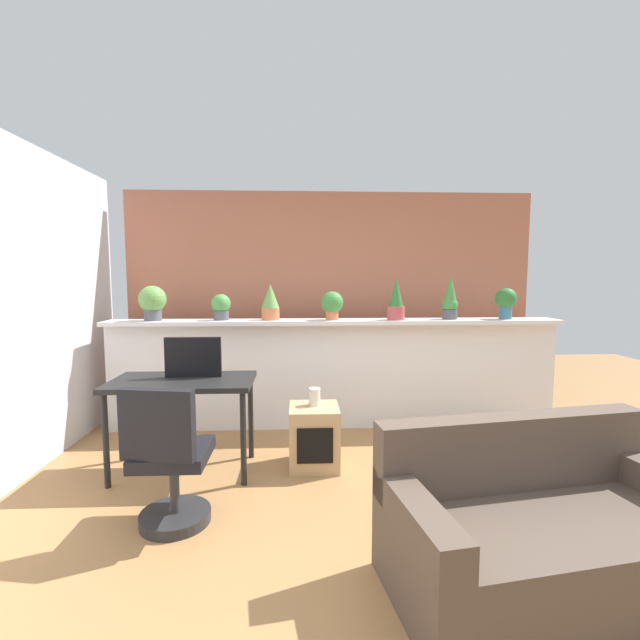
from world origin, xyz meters
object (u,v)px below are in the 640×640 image
(couch, at_px, (542,532))
(potted_plant_3, at_px, (332,304))
(potted_plant_1, at_px, (221,306))
(desk, at_px, (183,390))
(vase_on_shelf, at_px, (315,397))
(potted_plant_5, at_px, (450,300))
(potted_plant_0, at_px, (152,302))
(potted_plant_6, at_px, (506,301))
(office_chair, at_px, (169,467))
(potted_plant_4, at_px, (396,301))
(side_cube_shelf, at_px, (314,437))
(potted_plant_2, at_px, (270,302))
(tv_monitor, at_px, (193,357))

(couch, bearing_deg, potted_plant_3, 110.51)
(potted_plant_1, relative_size, potted_plant_3, 0.91)
(desk, height_order, couch, couch)
(vase_on_shelf, bearing_deg, potted_plant_3, 76.52)
(potted_plant_5, distance_m, desk, 2.72)
(potted_plant_0, distance_m, potted_plant_3, 1.78)
(potted_plant_6, height_order, office_chair, potted_plant_6)
(desk, height_order, office_chair, office_chair)
(desk, relative_size, vase_on_shelf, 7.72)
(potted_plant_3, bearing_deg, potted_plant_4, -2.17)
(office_chair, relative_size, side_cube_shelf, 1.82)
(potted_plant_0, distance_m, office_chair, 2.08)
(potted_plant_2, bearing_deg, office_chair, -106.03)
(potted_plant_2, distance_m, vase_on_shelf, 1.22)
(potted_plant_5, xyz_separation_m, vase_on_shelf, (-1.42, -0.88, -0.75))
(potted_plant_3, distance_m, couch, 2.70)
(potted_plant_2, bearing_deg, potted_plant_6, -0.31)
(potted_plant_1, xyz_separation_m, side_cube_shelf, (0.90, -0.94, -1.01))
(potted_plant_0, distance_m, tv_monitor, 1.13)
(potted_plant_4, bearing_deg, side_cube_shelf, -134.09)
(potted_plant_0, relative_size, potted_plant_5, 0.77)
(vase_on_shelf, height_order, couch, couch)
(office_chair, xyz_separation_m, couch, (2.01, -0.61, -0.11))
(desk, xyz_separation_m, tv_monitor, (0.07, 0.08, 0.25))
(vase_on_shelf, relative_size, couch, 0.09)
(potted_plant_3, relative_size, potted_plant_5, 0.64)
(potted_plant_2, distance_m, potted_plant_6, 2.41)
(tv_monitor, distance_m, office_chair, 1.02)
(tv_monitor, bearing_deg, potted_plant_4, 24.96)
(potted_plant_5, height_order, potted_plant_6, potted_plant_5)
(potted_plant_0, distance_m, potted_plant_4, 2.42)
(potted_plant_3, bearing_deg, tv_monitor, -143.51)
(side_cube_shelf, bearing_deg, potted_plant_1, 133.67)
(tv_monitor, height_order, vase_on_shelf, tv_monitor)
(side_cube_shelf, bearing_deg, potted_plant_4, 45.91)
(tv_monitor, height_order, couch, tv_monitor)
(potted_plant_2, distance_m, tv_monitor, 1.13)
(potted_plant_4, relative_size, desk, 0.38)
(tv_monitor, height_order, office_chair, tv_monitor)
(potted_plant_2, height_order, vase_on_shelf, potted_plant_2)
(potted_plant_4, bearing_deg, couch, -84.17)
(potted_plant_5, distance_m, potted_plant_6, 0.58)
(desk, distance_m, side_cube_shelf, 1.12)
(vase_on_shelf, bearing_deg, desk, -175.02)
(tv_monitor, distance_m, vase_on_shelf, 1.03)
(vase_on_shelf, bearing_deg, potted_plant_2, 114.89)
(potted_plant_0, xyz_separation_m, potted_plant_3, (1.77, -0.01, -0.03))
(potted_plant_0, bearing_deg, side_cube_shelf, -30.31)
(desk, bearing_deg, potted_plant_1, 82.07)
(potted_plant_1, distance_m, office_chair, 1.98)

